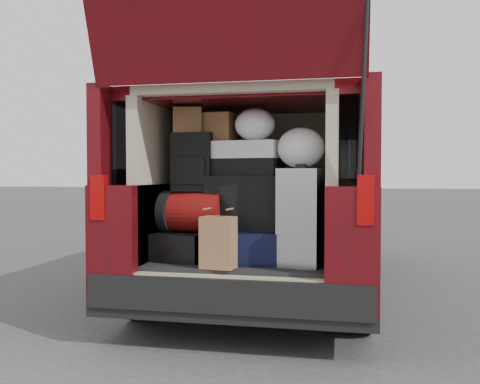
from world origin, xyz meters
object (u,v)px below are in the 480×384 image
object	(u,v)px
red_duffel	(194,212)
backpack	(194,162)
black_hardshell	(187,245)
navy_hardshell	(250,245)
twotone_duffel	(242,159)
black_soft_case	(246,202)
kraft_bag	(218,242)
silver_roller	(304,216)

from	to	relation	value
red_duffel	backpack	distance (m)	0.37
red_duffel	black_hardshell	bearing A→B (deg)	169.30
black_hardshell	navy_hardshell	world-z (taller)	navy_hardshell
black_hardshell	twotone_duffel	bearing A→B (deg)	17.64
red_duffel	twotone_duffel	xyz separation A→B (m)	(0.35, 0.08, 0.39)
red_duffel	backpack	bearing A→B (deg)	116.73
red_duffel	twotone_duffel	world-z (taller)	twotone_duffel
black_soft_case	backpack	xyz separation A→B (m)	(-0.39, -0.02, 0.29)
twotone_duffel	kraft_bag	bearing A→B (deg)	-92.64
red_duffel	backpack	xyz separation A→B (m)	(-0.01, 0.03, 0.36)
black_hardshell	silver_roller	bearing A→B (deg)	5.41
silver_roller	red_duffel	size ratio (longest dim) A/B	1.44
black_hardshell	kraft_bag	world-z (taller)	kraft_bag
navy_hardshell	backpack	xyz separation A→B (m)	(-0.43, 0.03, 0.60)
black_hardshell	red_duffel	bearing A→B (deg)	-9.67
navy_hardshell	red_duffel	xyz separation A→B (m)	(-0.42, -0.00, 0.24)
black_soft_case	silver_roller	bearing A→B (deg)	-7.30
black_hardshell	red_duffel	world-z (taller)	red_duffel
silver_roller	navy_hardshell	bearing A→B (deg)	-176.30
black_soft_case	twotone_duffel	world-z (taller)	twotone_duffel
black_soft_case	twotone_duffel	bearing A→B (deg)	145.37
black_hardshell	navy_hardshell	size ratio (longest dim) A/B	0.97
kraft_bag	twotone_duffel	distance (m)	0.70
kraft_bag	silver_roller	bearing A→B (deg)	35.63
black_soft_case	backpack	distance (m)	0.49
red_duffel	kraft_bag	bearing A→B (deg)	-42.59
black_hardshell	red_duffel	size ratio (longest dim) A/B	1.08
silver_roller	twotone_duffel	size ratio (longest dim) A/B	1.18
black_hardshell	black_soft_case	xyz separation A→B (m)	(0.44, 0.03, 0.32)
black_hardshell	silver_roller	distance (m)	0.89
red_duffel	backpack	size ratio (longest dim) A/B	1.07
backpack	silver_roller	bearing A→B (deg)	-1.87
black_soft_case	backpack	world-z (taller)	backpack
kraft_bag	backpack	world-z (taller)	backpack
navy_hardshell	backpack	bearing A→B (deg)	169.47
black_hardshell	kraft_bag	xyz separation A→B (m)	(0.32, -0.34, 0.07)
backpack	kraft_bag	bearing A→B (deg)	-49.34
red_duffel	black_soft_case	size ratio (longest dim) A/B	0.85
navy_hardshell	twotone_duffel	bearing A→B (deg)	125.95
black_soft_case	backpack	size ratio (longest dim) A/B	1.25
twotone_duffel	navy_hardshell	bearing A→B (deg)	-38.41
navy_hardshell	kraft_bag	world-z (taller)	kraft_bag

